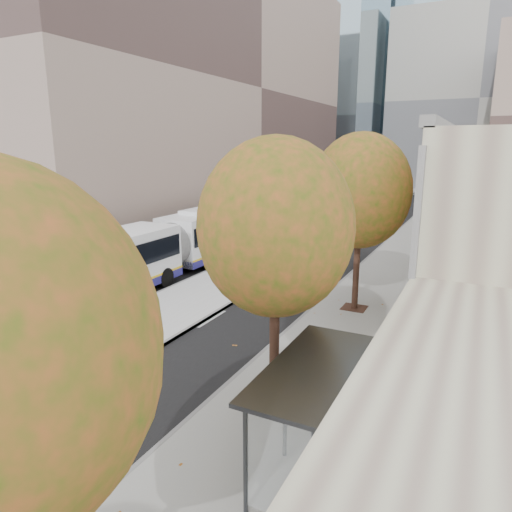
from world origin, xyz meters
The scene contains 9 objects.
bus_platform centered at (-3.88, 35.00, 0.07)m, with size 4.25×150.00×0.15m, color #AFAFAF.
sidewalk centered at (4.12, 35.00, 0.04)m, with size 4.75×150.00×0.08m, color gray.
building_midrise centered at (-22.50, 41.00, 12.50)m, with size 24.00×46.00×25.00m, color gray.
building_far_block centered at (6.00, 96.00, 15.00)m, with size 30.00×18.00×30.00m, color #9E9C93.
bus_shelter centered at (5.69, 10.96, 2.19)m, with size 1.90×4.40×2.53m.
tree_c centered at (3.60, 13.00, 5.25)m, with size 4.20×4.20×7.28m.
tree_d centered at (3.60, 22.00, 5.47)m, with size 4.40×4.40×7.60m.
bus_far centered at (-7.66, 24.38, 1.74)m, with size 2.91×19.17×3.19m.
distant_car centered at (-7.73, 40.29, 0.60)m, with size 1.42×3.54×1.20m, color silver.
Camera 1 is at (8.50, 2.10, 7.36)m, focal length 32.00 mm.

